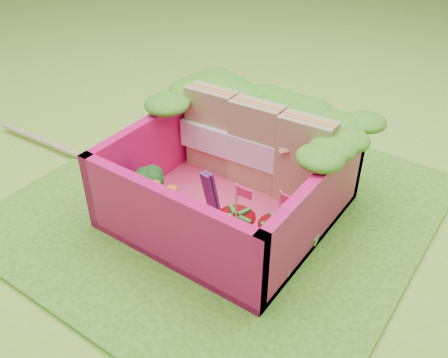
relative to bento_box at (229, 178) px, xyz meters
name	(u,v)px	position (x,y,z in m)	size (l,w,h in m)	color
ground	(222,207)	(-0.08, 0.03, -0.31)	(14.00, 14.00, 0.00)	#8FC637
placemat	(222,206)	(-0.08, 0.03, -0.29)	(2.60, 2.60, 0.03)	#559D23
bento_floor	(229,208)	(0.00, 0.00, -0.25)	(1.30, 1.30, 0.05)	#ED3C6F
bento_box	(229,178)	(0.00, 0.00, 0.00)	(1.30, 1.30, 0.55)	#E9136B
lettuce_ruffle	(270,104)	(0.00, 0.49, 0.33)	(1.43, 0.83, 0.11)	#1F7F17
sandwich_stack	(256,146)	(0.01, 0.32, 0.08)	(1.15, 0.25, 0.63)	tan
broccoli	(141,184)	(-0.47, -0.33, -0.04)	(0.32, 0.32, 0.26)	#5F9A4A
carrot_sticks	(164,201)	(-0.27, -0.34, -0.10)	(0.15, 0.13, 0.27)	orange
purple_wedges	(211,195)	(-0.01, -0.18, -0.04)	(0.08, 0.06, 0.38)	#481958
strawberry_left	(236,231)	(0.27, -0.31, -0.10)	(0.23, 0.23, 0.47)	red
strawberry_right	(277,239)	(0.50, -0.23, -0.10)	(0.23, 0.23, 0.47)	red
snap_peas	(259,244)	(0.39, -0.23, -0.20)	(0.61, 0.58, 0.05)	#5CAC36
chopsticks	(110,168)	(-1.01, -0.12, -0.25)	(2.47, 0.17, 0.04)	tan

